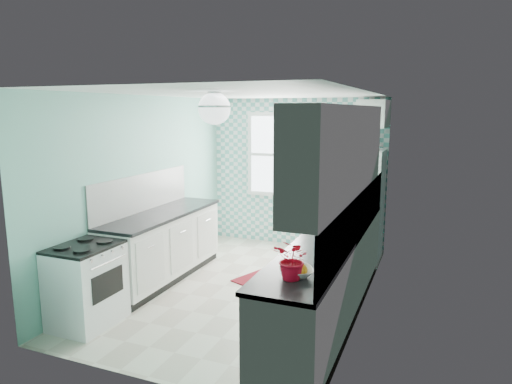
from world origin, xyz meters
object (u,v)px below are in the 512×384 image
at_px(fridge, 357,205).
at_px(microwave, 360,140).
at_px(potted_plant, 293,259).
at_px(sink, 350,216).
at_px(ceiling_light, 214,108).
at_px(fruit_bowl, 296,272).
at_px(stove, 87,284).

distance_m(fridge, microwave, 0.99).
relative_size(fridge, potted_plant, 4.99).
height_order(sink, microwave, microwave).
xyz_separation_m(sink, potted_plant, (-0.00, -2.46, 0.18)).
distance_m(ceiling_light, sink, 2.36).
bearing_deg(potted_plant, fruit_bowl, 90.00).
distance_m(ceiling_light, stove, 2.34).
bearing_deg(potted_plant, microwave, 91.44).
xyz_separation_m(fridge, stove, (-2.31, -3.33, -0.40)).
distance_m(fridge, sink, 1.12).
bearing_deg(microwave, stove, 51.83).
xyz_separation_m(ceiling_light, sink, (1.20, 1.48, -1.39)).
bearing_deg(stove, fruit_bowl, -1.80).
xyz_separation_m(stove, sink, (2.40, 2.22, 0.48)).
bearing_deg(fruit_bowl, sink, 89.89).
height_order(fridge, fruit_bowl, fridge).
relative_size(stove, sink, 1.64).
relative_size(potted_plant, microwave, 0.71).
height_order(ceiling_light, stove, ceiling_light).
distance_m(ceiling_light, fruit_bowl, 2.02).
distance_m(ceiling_light, fridge, 3.17).
relative_size(stove, potted_plant, 2.52).
relative_size(ceiling_light, microwave, 0.72).
bearing_deg(fruit_bowl, stove, 176.14).
bearing_deg(fruit_bowl, potted_plant, -90.00).
bearing_deg(stove, microwave, 57.32).
relative_size(fridge, fruit_bowl, 6.06).
xyz_separation_m(ceiling_light, stove, (-1.20, -0.74, -1.87)).
bearing_deg(fridge, stove, -123.38).
height_order(fridge, stove, fridge).
relative_size(sink, potted_plant, 1.54).
xyz_separation_m(fruit_bowl, microwave, (-0.09, 3.49, 0.88)).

